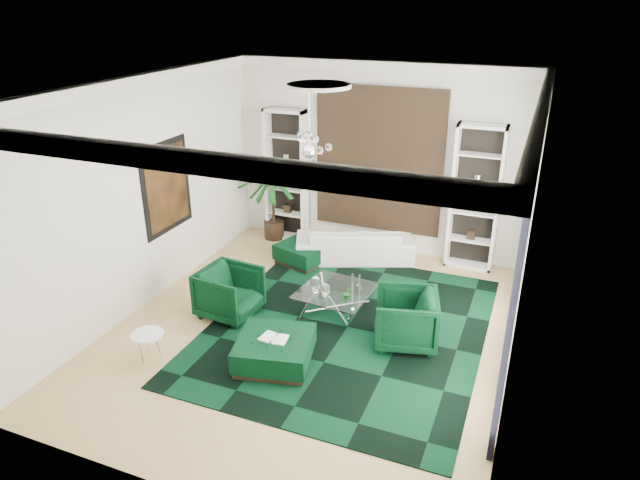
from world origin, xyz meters
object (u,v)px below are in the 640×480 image
at_px(armchair_left, 229,292).
at_px(palm, 273,186).
at_px(armchair_right, 406,319).
at_px(ottoman_side, 304,253).
at_px(coffee_table, 336,301).
at_px(side_table, 149,348).
at_px(sofa, 355,243).
at_px(ottoman_front, 275,351).

relative_size(armchair_left, palm, 0.39).
relative_size(armchair_right, ottoman_side, 1.04).
distance_m(coffee_table, palm, 3.54).
bearing_deg(side_table, coffee_table, 49.26).
bearing_deg(armchair_left, ottoman_side, -3.37).
distance_m(armchair_right, coffee_table, 1.42).
bearing_deg(sofa, coffee_table, 78.15).
xyz_separation_m(coffee_table, palm, (-2.35, 2.45, 0.98)).
xyz_separation_m(sofa, ottoman_front, (0.07, -3.79, -0.13)).
distance_m(armchair_left, ottoman_side, 2.35).
height_order(coffee_table, ottoman_front, ottoman_front).
bearing_deg(palm, sofa, -10.77).
xyz_separation_m(armchair_right, ottoman_side, (-2.56, 2.06, -0.22)).
bearing_deg(coffee_table, armchair_right, -20.74).
relative_size(ottoman_side, side_table, 1.93).
distance_m(ottoman_side, ottoman_front, 3.41).
distance_m(armchair_right, palm, 4.77).
xyz_separation_m(armchair_left, coffee_table, (1.59, 0.75, -0.22)).
height_order(coffee_table, palm, palm).
height_order(ottoman_front, palm, palm).
xyz_separation_m(ottoman_front, palm, (-2.05, 4.17, 0.97)).
bearing_deg(ottoman_side, armchair_left, -98.40).
distance_m(armchair_left, armchair_right, 2.92).
xyz_separation_m(ottoman_side, side_table, (-0.76, -3.90, 0.02)).
relative_size(armchair_right, ottoman_front, 0.89).
bearing_deg(coffee_table, ottoman_front, -99.94).
height_order(coffee_table, ottoman_side, ottoman_side).
bearing_deg(coffee_table, ottoman_side, 128.77).
bearing_deg(ottoman_side, palm, 140.93).
bearing_deg(side_table, armchair_right, 28.99).
relative_size(sofa, armchair_left, 2.55).
distance_m(sofa, armchair_right, 3.08).
xyz_separation_m(armchair_right, ottoman_front, (-1.61, -1.22, -0.22)).
xyz_separation_m(sofa, side_table, (-1.64, -4.42, -0.11)).
bearing_deg(armchair_left, ottoman_front, -121.67).
distance_m(side_table, palm, 4.90).
xyz_separation_m(armchair_right, side_table, (-3.33, -1.84, -0.20)).
distance_m(sofa, side_table, 4.71).
distance_m(ottoman_front, side_table, 1.83).
distance_m(armchair_left, palm, 3.38).
bearing_deg(palm, coffee_table, -46.18).
bearing_deg(ottoman_side, sofa, 30.44).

